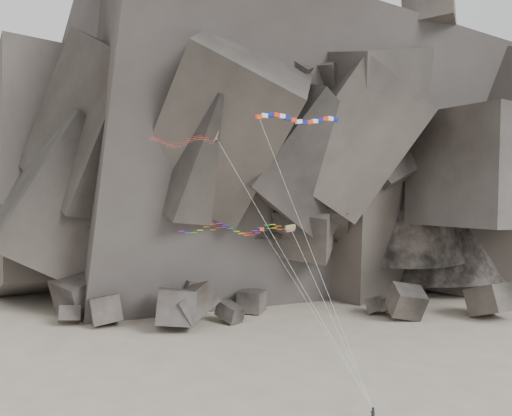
{
  "coord_description": "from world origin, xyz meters",
  "views": [
    {
      "loc": [
        -5.51,
        -54.92,
        24.14
      ],
      "look_at": [
        -3.84,
        6.0,
        21.32
      ],
      "focal_mm": 35.0,
      "sensor_mm": 36.0,
      "label": 1
    }
  ],
  "objects_px": {
    "kite_flyer": "(373,414)",
    "parafoil_kite": "(232,229)",
    "delta_kite": "(180,141)",
    "banner_kite": "(299,120)",
    "pennant_kite": "(284,265)"
  },
  "relations": [
    {
      "from": "kite_flyer",
      "to": "parafoil_kite",
      "type": "relative_size",
      "value": 0.09
    },
    {
      "from": "parafoil_kite",
      "to": "pennant_kite",
      "type": "xyz_separation_m",
      "value": [
        5.71,
        -2.9,
        -3.78
      ]
    },
    {
      "from": "delta_kite",
      "to": "banner_kite",
      "type": "bearing_deg",
      "value": 21.03
    },
    {
      "from": "delta_kite",
      "to": "banner_kite",
      "type": "height_order",
      "value": "banner_kite"
    },
    {
      "from": "parafoil_kite",
      "to": "pennant_kite",
      "type": "bearing_deg",
      "value": -53.53
    },
    {
      "from": "delta_kite",
      "to": "parafoil_kite",
      "type": "height_order",
      "value": "delta_kite"
    },
    {
      "from": "kite_flyer",
      "to": "delta_kite",
      "type": "xyz_separation_m",
      "value": [
        -20.59,
        10.16,
        28.45
      ]
    },
    {
      "from": "kite_flyer",
      "to": "parafoil_kite",
      "type": "distance_m",
      "value": 24.49
    },
    {
      "from": "pennant_kite",
      "to": "parafoil_kite",
      "type": "bearing_deg",
      "value": 120.84
    },
    {
      "from": "delta_kite",
      "to": "banner_kite",
      "type": "distance_m",
      "value": 14.86
    },
    {
      "from": "banner_kite",
      "to": "parafoil_kite",
      "type": "bearing_deg",
      "value": -172.39
    },
    {
      "from": "delta_kite",
      "to": "pennant_kite",
      "type": "bearing_deg",
      "value": -12.7
    },
    {
      "from": "delta_kite",
      "to": "parafoil_kite",
      "type": "xyz_separation_m",
      "value": [
        6.22,
        -2.29,
        -10.24
      ]
    },
    {
      "from": "banner_kite",
      "to": "parafoil_kite",
      "type": "distance_m",
      "value": 16.14
    },
    {
      "from": "kite_flyer",
      "to": "banner_kite",
      "type": "height_order",
      "value": "banner_kite"
    }
  ]
}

